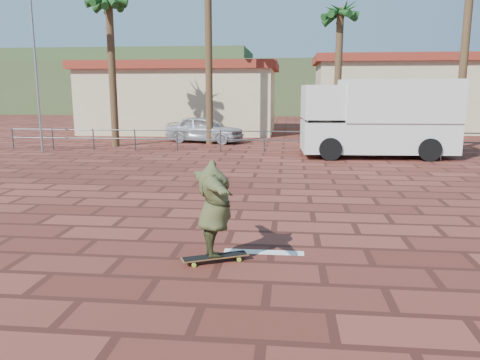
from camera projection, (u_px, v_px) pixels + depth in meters
name	position (u px, v px, depth m)	size (l,w,h in m)	color
ground	(232.00, 231.00, 9.42)	(120.00, 120.00, 0.00)	brown
paint_stripe	(264.00, 252.00, 8.17)	(1.40, 0.22, 0.01)	white
guardrail	(264.00, 137.00, 21.00)	(24.06, 0.06, 1.00)	#47494F
flagpole	(37.00, 46.00, 20.28)	(1.30, 0.10, 8.00)	gray
palm_far_left	(109.00, 3.00, 22.06)	(2.40, 2.40, 8.25)	brown
palm_center	(340.00, 16.00, 22.98)	(2.40, 2.40, 7.75)	brown
building_west	(182.00, 97.00, 31.07)	(12.60, 7.60, 4.50)	beige
building_east	(392.00, 93.00, 31.55)	(10.60, 6.60, 5.00)	beige
hill_front	(281.00, 88.00, 57.66)	(70.00, 18.00, 6.00)	#384C28
hill_back	(125.00, 81.00, 65.58)	(35.00, 14.00, 8.00)	#384C28
longboard	(215.00, 257.00, 7.69)	(1.10, 0.68, 0.11)	olive
skateboarder	(214.00, 209.00, 7.54)	(1.97, 0.53, 1.60)	#434726
campervan	(378.00, 117.00, 19.51)	(6.30, 2.97, 3.20)	silver
car_silver	(205.00, 129.00, 25.02)	(1.68, 4.17, 1.42)	#A6A8AD
car_white	(351.00, 128.00, 24.93)	(1.64, 4.70, 1.55)	silver
street_sign	(443.00, 120.00, 18.41)	(0.45, 0.19, 2.29)	gray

